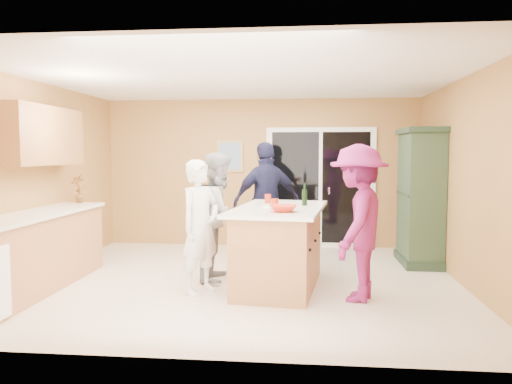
# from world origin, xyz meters

# --- Properties ---
(floor) EXTENTS (5.50, 5.50, 0.00)m
(floor) POSITION_xyz_m (0.00, 0.00, 0.00)
(floor) COLOR white
(floor) RESTS_ON ground
(ceiling) EXTENTS (5.50, 5.00, 0.10)m
(ceiling) POSITION_xyz_m (0.00, 0.00, 2.60)
(ceiling) COLOR white
(ceiling) RESTS_ON wall_back
(wall_back) EXTENTS (5.50, 0.10, 2.60)m
(wall_back) POSITION_xyz_m (0.00, 2.50, 1.30)
(wall_back) COLOR tan
(wall_back) RESTS_ON ground
(wall_front) EXTENTS (5.50, 0.10, 2.60)m
(wall_front) POSITION_xyz_m (0.00, -2.50, 1.30)
(wall_front) COLOR tan
(wall_front) RESTS_ON ground
(wall_left) EXTENTS (0.10, 5.00, 2.60)m
(wall_left) POSITION_xyz_m (-2.75, 0.00, 1.30)
(wall_left) COLOR tan
(wall_left) RESTS_ON ground
(wall_right) EXTENTS (0.10, 5.00, 2.60)m
(wall_right) POSITION_xyz_m (2.75, 0.00, 1.30)
(wall_right) COLOR tan
(wall_right) RESTS_ON ground
(left_cabinet_run) EXTENTS (0.65, 3.05, 1.24)m
(left_cabinet_run) POSITION_xyz_m (-2.45, -1.05, 0.46)
(left_cabinet_run) COLOR #AB6E42
(left_cabinet_run) RESTS_ON floor
(upper_cabinets) EXTENTS (0.35, 1.60, 0.75)m
(upper_cabinets) POSITION_xyz_m (-2.58, -0.20, 1.88)
(upper_cabinets) COLOR #AB6E42
(upper_cabinets) RESTS_ON wall_left
(sliding_door) EXTENTS (1.90, 0.07, 2.10)m
(sliding_door) POSITION_xyz_m (1.05, 2.46, 1.05)
(sliding_door) COLOR white
(sliding_door) RESTS_ON floor
(framed_picture) EXTENTS (0.46, 0.04, 0.56)m
(framed_picture) POSITION_xyz_m (-0.55, 2.48, 1.60)
(framed_picture) COLOR tan
(framed_picture) RESTS_ON wall_back
(kitchen_island) EXTENTS (1.24, 2.00, 0.99)m
(kitchen_island) POSITION_xyz_m (0.47, -0.25, 0.47)
(kitchen_island) COLOR #AB6E42
(kitchen_island) RESTS_ON floor
(green_hutch) EXTENTS (0.58, 1.10, 2.02)m
(green_hutch) POSITION_xyz_m (2.49, 1.26, 0.98)
(green_hutch) COLOR #1F3223
(green_hutch) RESTS_ON floor
(woman_white) EXTENTS (0.63, 0.69, 1.58)m
(woman_white) POSITION_xyz_m (-0.44, -0.60, 0.79)
(woman_white) COLOR white
(woman_white) RESTS_ON floor
(woman_grey) EXTENTS (0.63, 0.81, 1.66)m
(woman_grey) POSITION_xyz_m (-0.33, 0.07, 0.83)
(woman_grey) COLOR gray
(woman_grey) RESTS_ON floor
(woman_navy) EXTENTS (1.15, 0.89, 1.83)m
(woman_navy) POSITION_xyz_m (0.21, 1.19, 0.91)
(woman_navy) COLOR #1A1B3A
(woman_navy) RESTS_ON floor
(woman_magenta) EXTENTS (0.98, 1.28, 1.75)m
(woman_magenta) POSITION_xyz_m (1.38, -0.69, 0.88)
(woman_magenta) COLOR #831C5D
(woman_magenta) RESTS_ON floor
(serving_bowl) EXTENTS (0.34, 0.34, 0.08)m
(serving_bowl) POSITION_xyz_m (0.54, -0.73, 1.03)
(serving_bowl) COLOR #AE2713
(serving_bowl) RESTS_ON kitchen_island
(tulip_vase) EXTENTS (0.25, 0.21, 0.41)m
(tulip_vase) POSITION_xyz_m (-2.45, 0.52, 1.15)
(tulip_vase) COLOR #AF2411
(tulip_vase) RESTS_ON left_cabinet_run
(tumbler_near) EXTENTS (0.11, 0.11, 0.12)m
(tumbler_near) POSITION_xyz_m (0.43, -0.48, 1.06)
(tumbler_near) COLOR #AE2713
(tumbler_near) RESTS_ON kitchen_island
(tumbler_far) EXTENTS (0.10, 0.10, 0.12)m
(tumbler_far) POSITION_xyz_m (0.30, 0.20, 1.05)
(tumbler_far) COLOR #AE2713
(tumbler_far) RESTS_ON kitchen_island
(wine_bottle) EXTENTS (0.06, 0.06, 0.28)m
(wine_bottle) POSITION_xyz_m (0.78, -0.03, 1.10)
(wine_bottle) COLOR black
(wine_bottle) RESTS_ON kitchen_island
(white_plate) EXTENTS (0.25, 0.25, 0.01)m
(white_plate) POSITION_xyz_m (0.35, -0.18, 1.00)
(white_plate) COLOR silver
(white_plate) RESTS_ON kitchen_island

